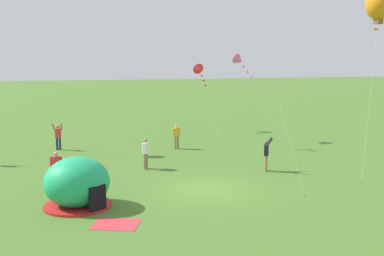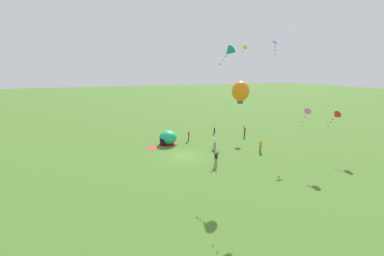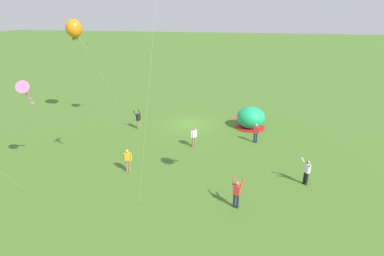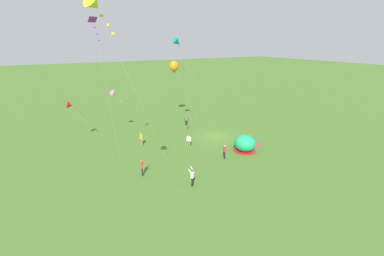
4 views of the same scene
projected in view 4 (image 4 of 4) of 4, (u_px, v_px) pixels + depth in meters
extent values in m
plane|color=#477028|center=(216.00, 137.00, 37.05)|extent=(300.00, 300.00, 0.00)
ellipsoid|color=#1EAD6B|center=(245.00, 143.00, 31.92)|extent=(2.70, 2.60, 2.10)
cylinder|color=red|center=(245.00, 150.00, 32.25)|extent=(2.81, 2.81, 0.10)
cube|color=black|center=(248.00, 143.00, 33.13)|extent=(0.75, 0.52, 1.10)
cube|color=#CC333D|center=(255.00, 144.00, 34.36)|extent=(2.10, 1.92, 0.01)
cylinder|color=#1E2347|center=(142.00, 171.00, 26.32)|extent=(0.15, 0.15, 0.88)
cylinder|color=#1E2347|center=(142.00, 172.00, 26.14)|extent=(0.15, 0.15, 0.88)
cube|color=red|center=(142.00, 165.00, 25.99)|extent=(0.43, 0.33, 0.60)
sphere|color=#9E7051|center=(142.00, 161.00, 25.86)|extent=(0.22, 0.22, 0.22)
cylinder|color=red|center=(143.00, 160.00, 26.12)|extent=(0.12, 0.39, 0.50)
cylinder|color=red|center=(143.00, 162.00, 25.64)|extent=(0.24, 0.38, 0.50)
cylinder|color=#8C7251|center=(190.00, 144.00, 33.18)|extent=(0.15, 0.15, 0.88)
cylinder|color=#8C7251|center=(188.00, 144.00, 33.22)|extent=(0.15, 0.15, 0.88)
cube|color=white|center=(189.00, 139.00, 32.96)|extent=(0.43, 0.44, 0.60)
sphere|color=#9E7051|center=(189.00, 136.00, 32.83)|extent=(0.22, 0.22, 0.22)
cylinder|color=white|center=(191.00, 139.00, 32.91)|extent=(0.09, 0.09, 0.58)
cylinder|color=white|center=(187.00, 139.00, 33.02)|extent=(0.09, 0.09, 0.58)
cylinder|color=black|center=(192.00, 182.00, 24.28)|extent=(0.15, 0.15, 0.88)
cylinder|color=black|center=(193.00, 181.00, 24.46)|extent=(0.15, 0.15, 0.88)
cube|color=white|center=(192.00, 175.00, 24.13)|extent=(0.43, 0.45, 0.60)
sphere|color=brown|center=(192.00, 171.00, 23.99)|extent=(0.22, 0.22, 0.22)
cylinder|color=white|center=(190.00, 171.00, 23.80)|extent=(0.32, 0.34, 0.50)
cylinder|color=white|center=(192.00, 169.00, 24.27)|extent=(0.37, 0.27, 0.50)
cylinder|color=#1E2347|center=(224.00, 155.00, 30.12)|extent=(0.15, 0.15, 0.88)
cylinder|color=#1E2347|center=(225.00, 155.00, 29.93)|extent=(0.15, 0.15, 0.88)
cube|color=red|center=(225.00, 149.00, 29.79)|extent=(0.43, 0.34, 0.60)
sphere|color=tan|center=(225.00, 146.00, 29.65)|extent=(0.22, 0.22, 0.22)
cylinder|color=red|center=(224.00, 148.00, 30.02)|extent=(0.09, 0.09, 0.58)
cylinder|color=red|center=(225.00, 150.00, 29.56)|extent=(0.09, 0.09, 0.58)
cylinder|color=#8C7251|center=(186.00, 128.00, 39.58)|extent=(0.15, 0.15, 0.88)
cylinder|color=#8C7251|center=(187.00, 128.00, 39.58)|extent=(0.15, 0.15, 0.88)
cube|color=black|center=(186.00, 123.00, 39.34)|extent=(0.39, 0.45, 0.60)
sphere|color=brown|center=(186.00, 120.00, 39.20)|extent=(0.22, 0.22, 0.22)
cylinder|color=black|center=(185.00, 120.00, 39.33)|extent=(0.39, 0.21, 0.50)
cylinder|color=black|center=(188.00, 120.00, 39.34)|extent=(0.35, 0.30, 0.50)
cylinder|color=#8C7251|center=(142.00, 142.00, 33.75)|extent=(0.15, 0.15, 0.88)
cylinder|color=#8C7251|center=(141.00, 142.00, 33.89)|extent=(0.15, 0.15, 0.88)
cube|color=gold|center=(141.00, 137.00, 33.58)|extent=(0.42, 0.31, 0.60)
sphere|color=tan|center=(141.00, 134.00, 33.44)|extent=(0.22, 0.22, 0.22)
cylinder|color=gold|center=(142.00, 138.00, 33.40)|extent=(0.09, 0.09, 0.58)
cylinder|color=gold|center=(140.00, 137.00, 33.76)|extent=(0.09, 0.09, 0.58)
cylinder|color=silver|center=(198.00, 89.00, 37.43)|extent=(0.48, 6.86, 12.95)
cylinder|color=brown|center=(216.00, 127.00, 41.27)|extent=(0.03, 0.03, 0.06)
cone|color=teal|center=(177.00, 42.00, 33.57)|extent=(1.17, 1.49, 1.44)
cube|color=teal|center=(180.00, 46.00, 33.95)|extent=(0.20, 0.07, 0.12)
cube|color=teal|center=(182.00, 50.00, 34.28)|extent=(0.21, 0.12, 0.12)
cube|color=teal|center=(185.00, 53.00, 34.60)|extent=(0.21, 0.12, 0.12)
cylinder|color=silver|center=(88.00, 123.00, 34.50)|extent=(0.20, 3.77, 5.35)
cylinder|color=brown|center=(104.00, 138.00, 36.29)|extent=(0.03, 0.03, 0.06)
cone|color=red|center=(70.00, 105.00, 32.69)|extent=(1.02, 1.03, 1.15)
cube|color=red|center=(74.00, 108.00, 33.06)|extent=(0.21, 0.12, 0.12)
cube|color=red|center=(77.00, 111.00, 33.38)|extent=(0.21, 0.09, 0.12)
cube|color=red|center=(81.00, 114.00, 33.69)|extent=(0.21, 0.12, 0.12)
cylinder|color=silver|center=(186.00, 94.00, 43.33)|extent=(3.11, 2.84, 9.17)
cylinder|color=brown|center=(198.00, 121.00, 44.17)|extent=(0.03, 0.03, 0.06)
ellipsoid|color=orange|center=(174.00, 66.00, 42.49)|extent=(1.49, 1.49, 1.70)
cube|color=brown|center=(174.00, 72.00, 42.79)|extent=(0.37, 0.37, 0.27)
cube|color=orange|center=(176.00, 69.00, 42.53)|extent=(0.14, 0.21, 0.12)
cube|color=orange|center=(178.00, 72.00, 42.57)|extent=(0.20, 0.17, 0.12)
cube|color=orange|center=(180.00, 75.00, 42.61)|extent=(0.20, 0.16, 0.12)
cylinder|color=silver|center=(127.00, 111.00, 38.53)|extent=(1.93, 3.89, 6.17)
cylinder|color=brown|center=(139.00, 127.00, 41.20)|extent=(0.03, 0.03, 0.06)
cone|color=pink|center=(113.00, 93.00, 35.85)|extent=(1.13, 1.18, 1.00)
cube|color=pink|center=(116.00, 96.00, 36.34)|extent=(0.21, 0.12, 0.12)
cube|color=pink|center=(119.00, 98.00, 36.76)|extent=(0.20, 0.07, 0.12)
cube|color=pink|center=(121.00, 101.00, 37.17)|extent=(0.20, 0.16, 0.12)
cylinder|color=silver|center=(150.00, 123.00, 18.73)|extent=(4.13, 6.69, 14.91)
cylinder|color=brown|center=(180.00, 186.00, 24.36)|extent=(0.03, 0.03, 0.06)
cone|color=yellow|center=(94.00, 4.00, 13.09)|extent=(1.28, 1.32, 1.07)
cube|color=yellow|center=(102.00, 16.00, 13.61)|extent=(0.20, 0.16, 0.12)
cube|color=yellow|center=(108.00, 25.00, 14.04)|extent=(0.17, 0.19, 0.12)
cube|color=yellow|center=(113.00, 33.00, 14.47)|extent=(0.19, 0.17, 0.12)
cylinder|color=silver|center=(108.00, 98.00, 26.64)|extent=(2.74, 1.76, 14.93)
cylinder|color=brown|center=(120.00, 157.00, 30.57)|extent=(0.03, 0.03, 0.06)
cube|color=purple|center=(93.00, 19.00, 22.71)|extent=(0.74, 0.84, 0.46)
cylinder|color=#332314|center=(93.00, 19.00, 22.70)|extent=(0.39, 0.26, 0.59)
cube|color=purple|center=(95.00, 28.00, 23.23)|extent=(0.11, 0.21, 0.12)
cube|color=purple|center=(97.00, 34.00, 23.67)|extent=(0.16, 0.20, 0.12)
cube|color=purple|center=(99.00, 41.00, 24.12)|extent=(0.20, 0.17, 0.12)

